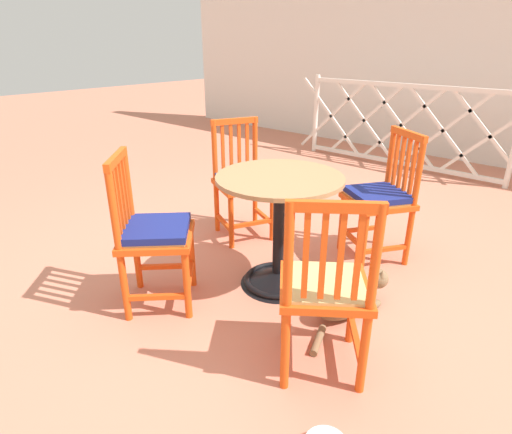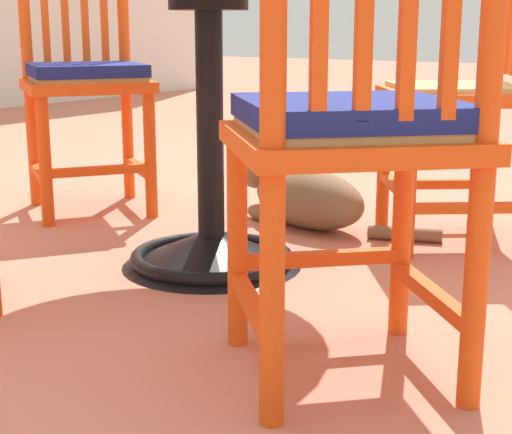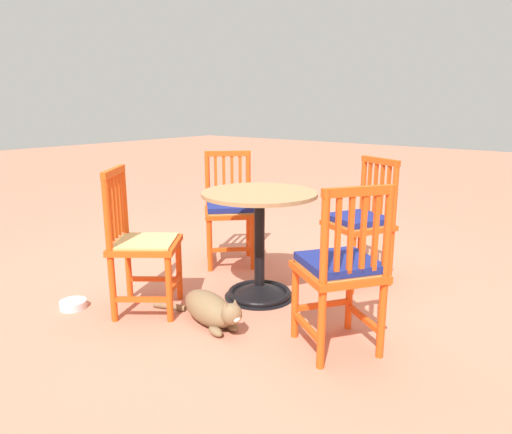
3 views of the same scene
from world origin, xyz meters
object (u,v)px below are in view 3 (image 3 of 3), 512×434
object	(u,v)px
orange_chair_tucked_in	(360,223)
orange_chair_by_planter	(229,210)
tabby_cat	(211,310)
pet_water_bowl	(73,304)
orange_chair_near_fence	(340,270)
orange_chair_at_corner	(141,245)
cafe_table	(259,257)

from	to	relation	value
orange_chair_tucked_in	orange_chair_by_planter	distance (m)	1.06
orange_chair_by_planter	tabby_cat	size ratio (longest dim) A/B	1.22
orange_chair_tucked_in	pet_water_bowl	xyz separation A→B (m)	(1.58, -1.22, -0.42)
orange_chair_near_fence	orange_chair_by_planter	world-z (taller)	same
orange_chair_near_fence	tabby_cat	distance (m)	0.83
orange_chair_at_corner	orange_chair_by_planter	bearing A→B (deg)	-170.06
cafe_table	orange_chair_near_fence	xyz separation A→B (m)	(0.29, 0.76, 0.16)
orange_chair_tucked_in	orange_chair_by_planter	bearing A→B (deg)	-75.27
orange_chair_tucked_in	orange_chair_near_fence	bearing A→B (deg)	20.55
orange_chair_near_fence	tabby_cat	size ratio (longest dim) A/B	1.22
tabby_cat	pet_water_bowl	xyz separation A→B (m)	(0.38, -0.87, -0.07)
orange_chair_at_corner	pet_water_bowl	size ratio (longest dim) A/B	5.36
cafe_table	orange_chair_near_fence	bearing A→B (deg)	69.00
cafe_table	orange_chair_at_corner	distance (m)	0.78
cafe_table	orange_chair_tucked_in	size ratio (longest dim) A/B	0.83
orange_chair_at_corner	pet_water_bowl	bearing A→B (deg)	-53.37
orange_chair_at_corner	tabby_cat	world-z (taller)	orange_chair_at_corner
tabby_cat	orange_chair_tucked_in	bearing A→B (deg)	163.47
cafe_table	tabby_cat	distance (m)	0.55
pet_water_bowl	tabby_cat	bearing A→B (deg)	113.86
orange_chair_at_corner	orange_chair_near_fence	distance (m)	1.26
orange_chair_near_fence	pet_water_bowl	world-z (taller)	orange_chair_near_fence
cafe_table	orange_chair_tucked_in	xyz separation A→B (m)	(-0.68, 0.40, 0.16)
orange_chair_at_corner	pet_water_bowl	xyz separation A→B (m)	(0.28, -0.38, -0.41)
orange_chair_by_planter	cafe_table	bearing A→B (deg)	57.03
orange_chair_tucked_in	pet_water_bowl	distance (m)	2.04
cafe_table	pet_water_bowl	xyz separation A→B (m)	(0.90, -0.83, -0.26)
orange_chair_at_corner	orange_chair_near_fence	world-z (taller)	same
tabby_cat	pet_water_bowl	size ratio (longest dim) A/B	4.39
orange_chair_near_fence	orange_chair_tucked_in	size ratio (longest dim) A/B	1.00
orange_chair_at_corner	orange_chair_by_planter	world-z (taller)	same
orange_chair_near_fence	orange_chair_at_corner	bearing A→B (deg)	-74.76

